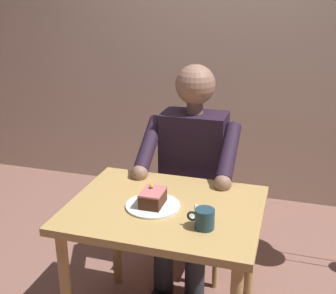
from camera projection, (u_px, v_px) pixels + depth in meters
The scene contains 8 objects.
cafe_rear_panel at pixel (232, 9), 3.27m from camera, with size 6.40×0.12×3.00m, color beige.
dining_table at pixel (165, 225), 2.03m from camera, with size 0.88×0.69×0.71m.
chair at pixel (197, 188), 2.66m from camera, with size 0.42×0.42×0.89m.
seated_person at pixel (190, 174), 2.45m from camera, with size 0.53×0.58×1.26m.
dessert_plate at pixel (153, 206), 1.99m from camera, with size 0.25×0.25×0.01m, color white.
cake_slice at pixel (153, 198), 1.97m from camera, with size 0.10×0.13×0.09m.
coffee_cup at pixel (204, 218), 1.80m from camera, with size 0.12×0.08×0.09m.
dessert_spoon at pixel (195, 214), 1.91m from camera, with size 0.04×0.14×0.01m.
Camera 1 is at (-0.53, 1.70, 1.64)m, focal length 46.61 mm.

